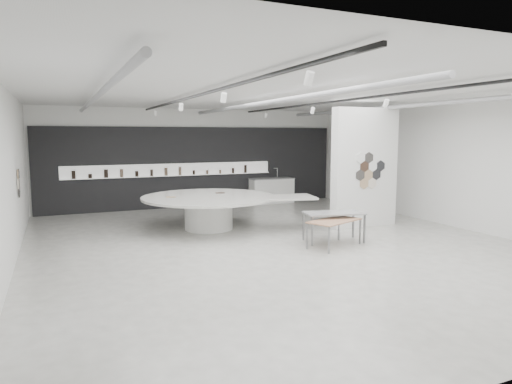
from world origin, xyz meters
name	(u,v)px	position (x,y,z in m)	size (l,w,h in m)	color
room	(273,164)	(-0.09, 0.00, 2.07)	(12.02, 14.02, 3.82)	beige
back_wall_display	(195,167)	(-0.08, 6.93, 1.54)	(11.80, 0.27, 3.10)	black
partition_column	(365,168)	(3.50, 1.00, 1.80)	(2.20, 0.38, 3.60)	white
display_island	(211,207)	(-0.91, 2.46, 0.65)	(5.31, 4.63, 1.01)	white
sample_table_wood	(334,222)	(1.22, -0.85, 0.63)	(1.61, 1.21, 0.68)	#A87657
sample_table_stone	(334,215)	(1.51, -0.38, 0.71)	(1.63, 1.02, 0.78)	gray
kitchen_counter	(272,190)	(3.04, 6.54, 0.52)	(1.84, 0.75, 1.43)	white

